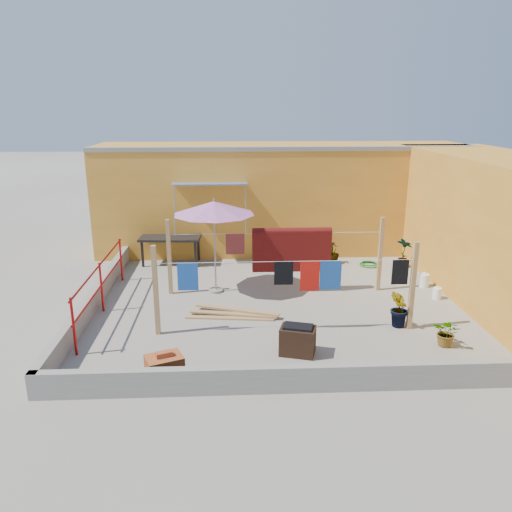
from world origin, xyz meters
name	(u,v)px	position (x,y,z in m)	size (l,w,h in m)	color
ground	(278,304)	(0.00, 0.00, 0.00)	(80.00, 80.00, 0.00)	#9E998E
wall_back	(281,197)	(0.50, 4.69, 1.61)	(11.00, 3.27, 3.21)	orange
parapet_front	(300,378)	(0.00, -3.58, 0.22)	(8.30, 0.16, 0.44)	gray
parapet_left	(94,298)	(-4.08, 0.00, 0.22)	(0.16, 7.30, 0.44)	gray
red_railing	(101,280)	(-3.85, -0.20, 0.72)	(0.05, 4.20, 1.10)	#A31010
clothesline_rig	(290,254)	(0.31, 0.57, 1.01)	(5.09, 2.35, 1.80)	tan
patio_umbrella	(214,208)	(-1.43, 0.88, 2.04)	(2.06, 2.06, 2.27)	gray
outdoor_table	(170,239)	(-2.75, 3.20, 0.71)	(1.73, 0.95, 0.79)	black
brick_stack	(165,368)	(-2.15, -3.13, 0.22)	(0.69, 0.61, 0.50)	#A65126
lumber_pile	(233,314)	(-1.02, -0.64, 0.06)	(2.01, 0.80, 0.12)	tan
brazier	(298,340)	(0.12, -2.36, 0.27)	(0.71, 0.57, 0.55)	black
white_basin	(378,374)	(1.36, -3.20, 0.04)	(0.45, 0.45, 0.08)	white
water_jug_a	(437,293)	(3.70, 0.15, 0.13)	(0.19, 0.19, 0.31)	white
water_jug_b	(424,280)	(3.70, 0.96, 0.16)	(0.24, 0.24, 0.37)	white
green_hose	(369,264)	(2.81, 2.71, 0.04)	(0.55, 0.55, 0.08)	#1B6917
plant_back_a	(272,253)	(0.09, 2.94, 0.34)	(0.62, 0.54, 0.69)	#195A1A
plant_back_b	(333,252)	(1.81, 2.98, 0.33)	(0.37, 0.37, 0.67)	#195A1A
plant_right_a	(404,252)	(3.70, 2.53, 0.42)	(0.45, 0.30, 0.85)	#195A1A
plant_right_b	(400,309)	(2.30, -1.34, 0.40)	(0.44, 0.35, 0.80)	#195A1A
plant_right_c	(447,333)	(2.93, -2.19, 0.27)	(0.49, 0.42, 0.54)	#195A1A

